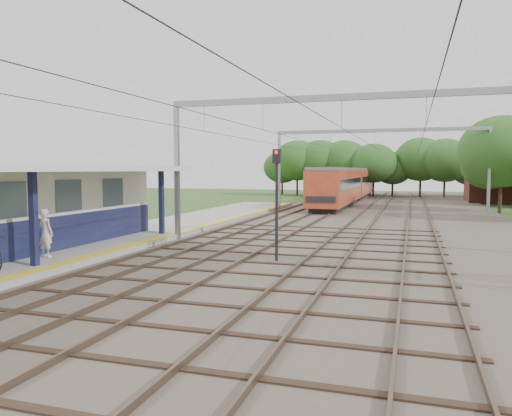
% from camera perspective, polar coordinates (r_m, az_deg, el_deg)
% --- Properties ---
extents(ground, '(160.00, 160.00, 0.00)m').
position_cam_1_polar(ground, '(10.63, -21.25, -15.77)').
color(ground, '#2D4C1E').
rests_on(ground, ground).
extents(ballast_bed, '(18.00, 90.00, 0.10)m').
position_cam_1_polar(ballast_bed, '(37.98, 13.90, -1.11)').
color(ballast_bed, '#473D33').
rests_on(ballast_bed, ground).
extents(platform, '(5.00, 52.00, 0.35)m').
position_cam_1_polar(platform, '(26.00, -14.86, -3.35)').
color(platform, gray).
rests_on(platform, ground).
extents(yellow_stripe, '(0.45, 52.00, 0.01)m').
position_cam_1_polar(yellow_stripe, '(24.85, -10.47, -3.21)').
color(yellow_stripe, yellow).
rests_on(yellow_stripe, platform).
extents(rail_tracks, '(11.80, 88.00, 0.15)m').
position_cam_1_polar(rail_tracks, '(38.21, 10.16, -0.83)').
color(rail_tracks, brown).
rests_on(rail_tracks, ballast_bed).
extents(catenary_system, '(17.22, 88.00, 7.00)m').
position_cam_1_polar(catenary_system, '(33.21, 12.49, 7.58)').
color(catenary_system, gray).
rests_on(catenary_system, ground).
extents(tree_band, '(31.72, 30.88, 8.82)m').
position_cam_1_polar(tree_band, '(64.93, 15.36, 5.40)').
color(tree_band, '#382619').
rests_on(tree_band, ground).
extents(house_far, '(8.00, 6.12, 8.66)m').
position_cam_1_polar(house_far, '(60.52, 26.74, 3.57)').
color(house_far, brown).
rests_on(house_far, ground).
extents(person, '(0.74, 0.57, 1.81)m').
position_cam_1_polar(person, '(20.23, -22.90, -2.64)').
color(person, silver).
rests_on(person, platform).
extents(train, '(2.83, 35.18, 3.72)m').
position_cam_1_polar(train, '(56.43, 10.54, 2.77)').
color(train, black).
rests_on(train, ballast_bed).
extents(signal_post, '(0.33, 0.28, 4.40)m').
position_cam_1_polar(signal_post, '(19.13, 2.39, 1.90)').
color(signal_post, black).
rests_on(signal_post, ground).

